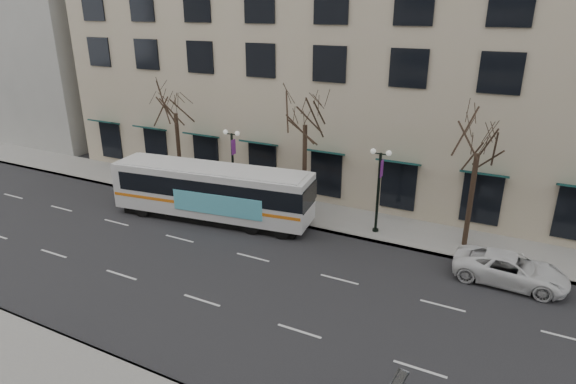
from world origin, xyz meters
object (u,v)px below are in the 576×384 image
Objects in this scene: tree_far_right at (480,136)px; white_pickup at (510,269)px; tree_far_left at (174,100)px; city_bus at (213,191)px; lamp_post_left at (233,164)px; lamp_post_right at (379,187)px; tree_far_mid at (305,110)px.

white_pickup is (2.50, -2.97, -5.69)m from tree_far_right.
city_bus is at bearing -31.79° from tree_far_left.
tree_far_right is at bearing 41.78° from white_pickup.
tree_far_right is 1.55× the size of lamp_post_left.
lamp_post_left is (5.01, -0.60, -3.75)m from tree_far_left.
city_bus is at bearing 92.49° from white_pickup.
tree_far_left reaches higher than city_bus.
lamp_post_right is 0.99× the size of white_pickup.
lamp_post_right reaches higher than white_pickup.
lamp_post_right is (-4.99, -0.60, -3.48)m from tree_far_right.
tree_far_left is at bearing 84.16° from white_pickup.
tree_far_right reaches higher than lamp_post_right.
city_bus is (-14.82, -3.21, -4.52)m from tree_far_right.
city_bus is at bearing -146.31° from tree_far_mid.
tree_far_mid is 10.01m from tree_far_right.
lamp_post_right reaches higher than city_bus.
lamp_post_left is at bearing -6.83° from tree_far_left.
tree_far_left is 6.29m from lamp_post_left.
lamp_post_left is (-14.99, -0.60, -3.48)m from tree_far_right.
tree_far_mid reaches higher than tree_far_right.
tree_far_right is at bearing 0.00° from tree_far_left.
tree_far_right is 1.53× the size of white_pickup.
tree_far_left is at bearing 173.17° from lamp_post_left.
city_bus is (-9.83, -2.61, -1.04)m from lamp_post_right.
lamp_post_left is at bearing 180.00° from lamp_post_right.
tree_far_mid is 1.64× the size of lamp_post_right.
tree_far_right is (10.00, -0.00, -0.48)m from tree_far_mid.
white_pickup is (17.49, -2.37, -2.21)m from lamp_post_left.
lamp_post_left is at bearing 86.43° from city_bus.
tree_far_mid is 6.40m from lamp_post_left.
lamp_post_left is 17.79m from white_pickup.
tree_far_right is 15.40m from lamp_post_left.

